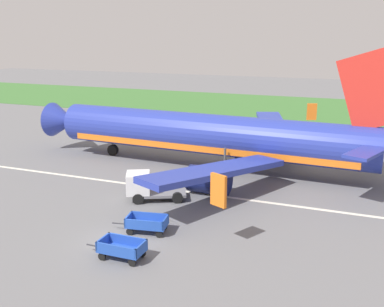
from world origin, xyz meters
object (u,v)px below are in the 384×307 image
at_px(baggage_cart_second_in_row, 147,223).
at_px(service_truck_beside_carts, 145,186).
at_px(baggage_cart_nearest, 122,248).
at_px(airplane, 218,136).

bearing_deg(baggage_cart_second_in_row, service_truck_beside_carts, 118.52).
bearing_deg(baggage_cart_nearest, service_truck_beside_carts, 109.51).
height_order(baggage_cart_second_in_row, service_truck_beside_carts, service_truck_beside_carts).
height_order(airplane, baggage_cart_nearest, airplane).
bearing_deg(baggage_cart_second_in_row, baggage_cart_nearest, -85.32).
xyz_separation_m(baggage_cart_nearest, service_truck_beside_carts, (-3.08, 8.70, 0.50)).
xyz_separation_m(airplane, baggage_cart_nearest, (0.64, -18.55, -2.45)).
distance_m(baggage_cart_nearest, service_truck_beside_carts, 9.24).
xyz_separation_m(baggage_cart_nearest, baggage_cart_second_in_row, (-0.29, 3.56, 0.00)).
xyz_separation_m(airplane, baggage_cart_second_in_row, (0.35, -14.99, -2.45)).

